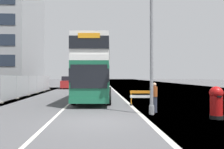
{
  "coord_description": "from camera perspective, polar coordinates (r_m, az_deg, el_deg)",
  "views": [
    {
      "loc": [
        0.1,
        -10.44,
        2.09
      ],
      "look_at": [
        1.06,
        5.98,
        2.2
      ],
      "focal_mm": 36.34,
      "sensor_mm": 36.0,
      "label": 1
    }
  ],
  "objects": [
    {
      "name": "ground",
      "position": [
        10.82,
        -0.82,
        -11.78
      ],
      "size": [
        140.0,
        280.0,
        0.1
      ],
      "color": "#4C4C4F"
    },
    {
      "name": "double_decker_bus",
      "position": [
        19.5,
        -4.38,
        1.25
      ],
      "size": [
        3.18,
        10.61,
        4.97
      ],
      "color": "#196042",
      "rests_on": "ground"
    },
    {
      "name": "lamppost_foreground",
      "position": [
        12.6,
        9.93,
        7.59
      ],
      "size": [
        0.29,
        0.7,
        8.14
      ],
      "color": "gray",
      "rests_on": "ground"
    },
    {
      "name": "red_pillar_postbox",
      "position": [
        12.22,
        24.75,
        -6.1
      ],
      "size": [
        0.66,
        0.66,
        1.59
      ],
      "color": "black",
      "rests_on": "ground"
    },
    {
      "name": "roadworks_barrier",
      "position": [
        16.37,
        7.51,
        -5.43
      ],
      "size": [
        1.69,
        0.54,
        1.05
      ],
      "color": "orange",
      "rests_on": "ground"
    },
    {
      "name": "construction_site_fence",
      "position": [
        25.79,
        -20.38,
        -2.67
      ],
      "size": [
        0.44,
        20.6,
        2.18
      ],
      "color": "#A8AAAD",
      "rests_on": "ground"
    },
    {
      "name": "car_oncoming_near",
      "position": [
        38.04,
        -11.11,
        -2.08
      ],
      "size": [
        2.01,
        3.86,
        2.04
      ],
      "color": "maroon",
      "rests_on": "ground"
    },
    {
      "name": "car_receding_mid",
      "position": [
        44.3,
        -9.99,
        -1.86
      ],
      "size": [
        1.91,
        3.8,
        2.0
      ],
      "color": "gray",
      "rests_on": "ground"
    },
    {
      "name": "car_receding_far",
      "position": [
        51.22,
        -8.57,
        -1.64
      ],
      "size": [
        1.98,
        4.52,
        2.03
      ],
      "color": "gray",
      "rests_on": "ground"
    },
    {
      "name": "bare_tree_far_verge_near",
      "position": [
        45.0,
        -21.75,
        0.25
      ],
      "size": [
        2.67,
        2.76,
        5.24
      ],
      "color": "#4C3D2D",
      "rests_on": "ground"
    },
    {
      "name": "bare_tree_far_verge_mid",
      "position": [
        55.05,
        -20.77,
        -0.26
      ],
      "size": [
        2.67,
        2.68,
        4.09
      ],
      "color": "#4C3D2D",
      "rests_on": "ground"
    },
    {
      "name": "pedestrian_at_kerb",
      "position": [
        13.3,
        10.64,
        -5.7
      ],
      "size": [
        0.34,
        0.34,
        1.7
      ],
      "color": "#2D3342",
      "rests_on": "ground"
    }
  ]
}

